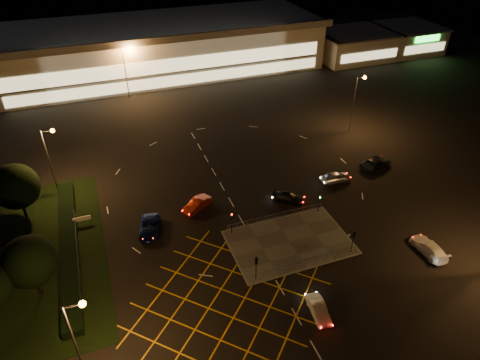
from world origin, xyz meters
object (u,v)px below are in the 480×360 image
object	(u,v)px
signal_ne	(319,198)
car_circ_red	(197,204)
signal_nw	(232,219)
car_east_grey	(376,163)
car_left_blue	(149,227)
car_approach_white	(429,248)
car_queue_white	(318,309)
signal_se	(353,237)
car_far_dkgrey	(288,197)
signal_sw	(256,264)
car_right_silver	(336,177)

from	to	relation	value
signal_ne	car_circ_red	xyz separation A→B (m)	(-14.73, 6.20, -1.64)
signal_nw	car_east_grey	bearing A→B (deg)	15.04
car_left_blue	car_approach_white	size ratio (longest dim) A/B	1.02
car_queue_white	car_east_grey	world-z (taller)	car_east_grey
signal_se	car_left_blue	bearing A→B (deg)	-28.78
signal_ne	car_approach_white	size ratio (longest dim) A/B	0.62
car_queue_white	car_far_dkgrey	xyz separation A→B (m)	(5.23, 17.96, -0.02)
signal_sw	car_east_grey	xyz separation A→B (m)	(25.66, 14.88, -1.65)
signal_nw	signal_ne	world-z (taller)	same
signal_nw	car_far_dkgrey	world-z (taller)	signal_nw
car_right_silver	car_east_grey	world-z (taller)	car_right_silver
signal_sw	signal_se	world-z (taller)	same
car_right_silver	car_approach_white	distance (m)	16.77
signal_sw	signal_se	size ratio (longest dim) A/B	1.00
signal_nw	car_approach_white	size ratio (longest dim) A/B	0.62
signal_sw	car_far_dkgrey	distance (m)	14.99
signal_nw	car_east_grey	world-z (taller)	signal_nw
signal_sw	car_approach_white	xyz separation A→B (m)	(20.54, -3.06, -1.64)
signal_se	car_east_grey	distance (m)	20.26
signal_ne	car_queue_white	size ratio (longest dim) A/B	0.79
signal_sw	car_right_silver	world-z (taller)	signal_sw
signal_sw	car_approach_white	bearing A→B (deg)	171.52
signal_sw	car_circ_red	bearing A→B (deg)	-79.10
car_left_blue	car_right_silver	size ratio (longest dim) A/B	1.16
signal_sw	car_east_grey	distance (m)	29.70
signal_sw	car_far_dkgrey	xyz separation A→B (m)	(9.40, 11.54, -1.74)
signal_nw	car_right_silver	distance (m)	18.79
signal_nw	car_queue_white	world-z (taller)	signal_nw
signal_sw	signal_ne	xyz separation A→B (m)	(12.00, 7.99, 0.00)
signal_nw	car_approach_white	distance (m)	23.38
signal_nw	car_circ_red	xyz separation A→B (m)	(-2.73, 6.20, -1.64)
car_right_silver	signal_sw	bearing A→B (deg)	130.68
signal_se	car_right_silver	size ratio (longest dim) A/B	0.71
signal_ne	car_right_silver	bearing A→B (deg)	43.06
signal_sw	car_circ_red	world-z (taller)	signal_sw
signal_sw	car_approach_white	distance (m)	20.84
signal_ne	car_approach_white	xyz separation A→B (m)	(8.54, -11.05, -1.64)
signal_sw	car_east_grey	bearing A→B (deg)	-149.89
signal_nw	car_left_blue	distance (m)	10.33
signal_nw	signal_ne	bearing A→B (deg)	0.00
signal_nw	car_circ_red	size ratio (longest dim) A/B	0.72
car_left_blue	car_approach_white	world-z (taller)	car_approach_white
car_far_dkgrey	car_right_silver	bearing A→B (deg)	-41.36
car_far_dkgrey	car_queue_white	bearing A→B (deg)	-160.54
car_queue_white	car_east_grey	bearing A→B (deg)	51.78
signal_se	car_circ_red	distance (m)	20.51
signal_se	signal_ne	xyz separation A→B (m)	(0.00, 7.99, 0.00)
car_approach_white	car_east_grey	bearing A→B (deg)	-106.18
signal_nw	car_far_dkgrey	size ratio (longest dim) A/B	0.72
signal_sw	car_far_dkgrey	world-z (taller)	signal_sw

